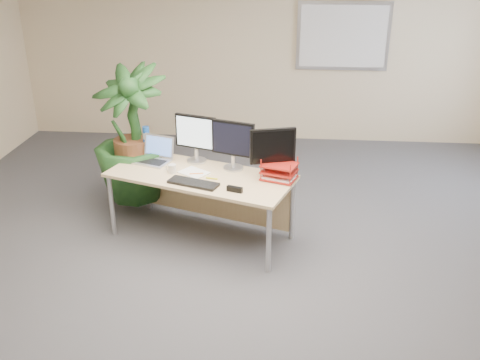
# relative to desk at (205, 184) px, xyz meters

# --- Properties ---
(floor) EXTENTS (8.00, 8.00, 0.00)m
(floor) POSITION_rel_desk_xyz_m (0.35, -0.99, -0.55)
(floor) COLOR #414146
(floor) RESTS_ON ground
(back_wall) EXTENTS (7.00, 0.04, 2.70)m
(back_wall) POSITION_rel_desk_xyz_m (0.35, 3.01, 0.80)
(back_wall) COLOR beige
(back_wall) RESTS_ON floor
(whiteboard) EXTENTS (1.30, 0.04, 0.95)m
(whiteboard) POSITION_rel_desk_xyz_m (1.55, 2.97, 1.00)
(whiteboard) COLOR #ADADB2
(whiteboard) RESTS_ON back_wall
(desk) EXTENTS (1.94, 1.29, 0.69)m
(desk) POSITION_rel_desk_xyz_m (0.00, 0.00, 0.00)
(desk) COLOR tan
(desk) RESTS_ON floor
(floor_plant) EXTENTS (1.10, 1.10, 1.50)m
(floor_plant) POSITION_rel_desk_xyz_m (-0.86, 0.49, 0.20)
(floor_plant) COLOR #153C19
(floor_plant) RESTS_ON floor
(monitor_left) EXTENTS (0.43, 0.20, 0.49)m
(monitor_left) POSITION_rel_desk_xyz_m (-0.12, 0.24, 0.43)
(monitor_left) COLOR #B3B3B8
(monitor_left) RESTS_ON desk
(monitor_right) EXTENTS (0.43, 0.20, 0.49)m
(monitor_right) POSITION_rel_desk_xyz_m (0.27, 0.08, 0.43)
(monitor_right) COLOR #B3B3B8
(monitor_right) RESTS_ON desk
(monitor_dark) EXTENTS (0.43, 0.20, 0.49)m
(monitor_dark) POSITION_rel_desk_xyz_m (0.67, -0.09, 0.42)
(monitor_dark) COLOR #B3B3B8
(monitor_dark) RESTS_ON desk
(laptop) EXTENTS (0.42, 0.40, 0.25)m
(laptop) POSITION_rel_desk_xyz_m (-0.55, 0.22, 0.20)
(laptop) COLOR #B6B6BA
(laptop) RESTS_ON desk
(keyboard) EXTENTS (0.51, 0.31, 0.03)m
(keyboard) POSITION_rel_desk_xyz_m (-0.06, -0.33, 0.16)
(keyboard) COLOR black
(keyboard) RESTS_ON desk
(coffee_mug) EXTENTS (0.11, 0.08, 0.09)m
(coffee_mug) POSITION_rel_desk_xyz_m (-0.31, -0.07, 0.19)
(coffee_mug) COLOR silver
(coffee_mug) RESTS_ON desk
(spiral_notebook) EXTENTS (0.33, 0.32, 0.01)m
(spiral_notebook) POSITION_rel_desk_xyz_m (-0.10, -0.06, 0.15)
(spiral_notebook) COLOR white
(spiral_notebook) RESTS_ON desk
(orange_pen) EXTENTS (0.13, 0.04, 0.01)m
(orange_pen) POSITION_rel_desk_xyz_m (-0.07, -0.11, 0.16)
(orange_pen) COLOR orange
(orange_pen) RESTS_ON spiral_notebook
(yellow_highlighter) EXTENTS (0.12, 0.04, 0.02)m
(yellow_highlighter) POSITION_rel_desk_xyz_m (0.09, -0.19, 0.15)
(yellow_highlighter) COLOR yellow
(yellow_highlighter) RESTS_ON desk
(water_bottle) EXTENTS (0.08, 0.08, 0.30)m
(water_bottle) POSITION_rel_desk_xyz_m (-0.69, 0.43, 0.29)
(water_bottle) COLOR silver
(water_bottle) RESTS_ON desk
(letter_tray) EXTENTS (0.38, 0.33, 0.15)m
(letter_tray) POSITION_rel_desk_xyz_m (0.73, -0.14, 0.21)
(letter_tray) COLOR #A51C14
(letter_tray) RESTS_ON desk
(stapler) EXTENTS (0.15, 0.09, 0.05)m
(stapler) POSITION_rel_desk_xyz_m (0.34, -0.45, 0.17)
(stapler) COLOR black
(stapler) RESTS_ON desk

